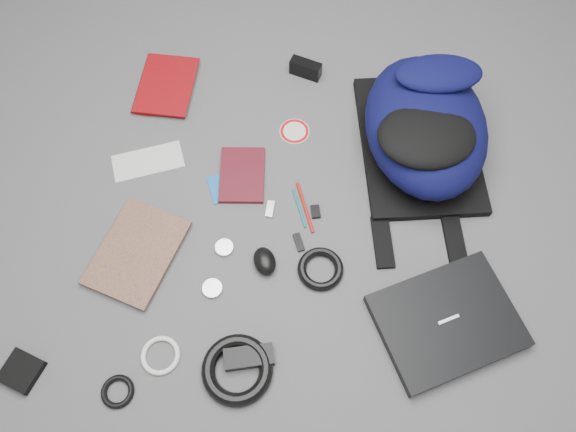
# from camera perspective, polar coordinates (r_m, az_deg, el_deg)

# --- Properties ---
(ground) EXTENTS (4.00, 4.00, 0.00)m
(ground) POSITION_cam_1_polar(r_m,az_deg,el_deg) (1.54, 0.00, -0.32)
(ground) COLOR #4F4F51
(ground) RESTS_ON ground
(backpack) EXTENTS (0.43, 0.56, 0.21)m
(backpack) POSITION_cam_1_polar(r_m,az_deg,el_deg) (1.61, 13.79, 8.94)
(backpack) COLOR black
(backpack) RESTS_ON ground
(laptop) EXTENTS (0.42, 0.38, 0.03)m
(laptop) POSITION_cam_1_polar(r_m,az_deg,el_deg) (1.48, 15.84, -10.24)
(laptop) COLOR black
(laptop) RESTS_ON ground
(textbook_red) EXTENTS (0.17, 0.23, 0.02)m
(textbook_red) POSITION_cam_1_polar(r_m,az_deg,el_deg) (1.83, -14.85, 12.93)
(textbook_red) COLOR maroon
(textbook_red) RESTS_ON ground
(comic_book) EXTENTS (0.26, 0.31, 0.02)m
(comic_book) POSITION_cam_1_polar(r_m,az_deg,el_deg) (1.58, -18.11, -2.30)
(comic_book) COLOR #C76E0E
(comic_book) RESTS_ON ground
(envelope) EXTENTS (0.22, 0.16, 0.00)m
(envelope) POSITION_cam_1_polar(r_m,az_deg,el_deg) (1.67, -14.04, 5.40)
(envelope) COLOR silver
(envelope) RESTS_ON ground
(dvd_case) EXTENTS (0.14, 0.19, 0.01)m
(dvd_case) POSITION_cam_1_polar(r_m,az_deg,el_deg) (1.60, -4.68, 4.18)
(dvd_case) COLOR #3B0B12
(dvd_case) RESTS_ON ground
(compact_camera) EXTENTS (0.10, 0.06, 0.05)m
(compact_camera) POSITION_cam_1_polar(r_m,az_deg,el_deg) (1.79, 1.80, 14.75)
(compact_camera) COLOR black
(compact_camera) RESTS_ON ground
(sticker_disc) EXTENTS (0.09, 0.09, 0.00)m
(sticker_disc) POSITION_cam_1_polar(r_m,az_deg,el_deg) (1.68, 0.66, 8.58)
(sticker_disc) COLOR silver
(sticker_disc) RESTS_ON ground
(pen_teal) EXTENTS (0.05, 0.12, 0.01)m
(pen_teal) POSITION_cam_1_polar(r_m,az_deg,el_deg) (1.55, 1.15, 0.79)
(pen_teal) COLOR #0B696A
(pen_teal) RESTS_ON ground
(pen_red) EXTENTS (0.06, 0.15, 0.01)m
(pen_red) POSITION_cam_1_polar(r_m,az_deg,el_deg) (1.55, 1.74, 0.89)
(pen_red) COLOR #AC160D
(pen_red) RESTS_ON ground
(id_badge) EXTENTS (0.09, 0.11, 0.00)m
(id_badge) POSITION_cam_1_polar(r_m,az_deg,el_deg) (1.59, -6.91, 2.82)
(id_badge) COLOR #165FA7
(id_badge) RESTS_ON ground
(usb_black) EXTENTS (0.04, 0.06, 0.01)m
(usb_black) POSITION_cam_1_polar(r_m,az_deg,el_deg) (1.50, 1.10, -2.69)
(usb_black) COLOR black
(usb_black) RESTS_ON ground
(usb_silver) EXTENTS (0.02, 0.05, 0.01)m
(usb_silver) POSITION_cam_1_polar(r_m,az_deg,el_deg) (1.55, -1.84, 0.70)
(usb_silver) COLOR silver
(usb_silver) RESTS_ON ground
(key_fob) EXTENTS (0.03, 0.04, 0.01)m
(key_fob) POSITION_cam_1_polar(r_m,az_deg,el_deg) (1.54, 2.81, 0.44)
(key_fob) COLOR black
(key_fob) RESTS_ON ground
(mouse) EXTENTS (0.08, 0.10, 0.04)m
(mouse) POSITION_cam_1_polar(r_m,az_deg,el_deg) (1.47, -2.39, -4.61)
(mouse) COLOR black
(mouse) RESTS_ON ground
(headphone_left) EXTENTS (0.06, 0.06, 0.01)m
(headphone_left) POSITION_cam_1_polar(r_m,az_deg,el_deg) (1.51, -6.49, -3.22)
(headphone_left) COLOR silver
(headphone_left) RESTS_ON ground
(headphone_right) EXTENTS (0.06, 0.06, 0.01)m
(headphone_right) POSITION_cam_1_polar(r_m,az_deg,el_deg) (1.47, -7.69, -7.31)
(headphone_right) COLOR #A9A9AB
(headphone_right) RESTS_ON ground
(cable_coil) EXTENTS (0.15, 0.15, 0.02)m
(cable_coil) POSITION_cam_1_polar(r_m,az_deg,el_deg) (1.47, 3.32, -5.39)
(cable_coil) COLOR black
(cable_coil) RESTS_ON ground
(power_brick) EXTENTS (0.13, 0.08, 0.03)m
(power_brick) POSITION_cam_1_polar(r_m,az_deg,el_deg) (1.41, -3.99, -14.11)
(power_brick) COLOR black
(power_brick) RESTS_ON ground
(power_cord_coil) EXTENTS (0.21, 0.21, 0.03)m
(power_cord_coil) POSITION_cam_1_polar(r_m,az_deg,el_deg) (1.40, -5.18, -15.28)
(power_cord_coil) COLOR black
(power_cord_coil) RESTS_ON ground
(pouch) EXTENTS (0.11, 0.11, 0.02)m
(pouch) POSITION_cam_1_polar(r_m,az_deg,el_deg) (1.54, -25.45, -14.03)
(pouch) COLOR black
(pouch) RESTS_ON ground
(earbud_coil) EXTENTS (0.10, 0.10, 0.01)m
(earbud_coil) POSITION_cam_1_polar(r_m,az_deg,el_deg) (1.46, -16.92, -16.69)
(earbud_coil) COLOR black
(earbud_coil) RESTS_ON ground
(white_cable_coil) EXTENTS (0.11, 0.11, 0.01)m
(white_cable_coil) POSITION_cam_1_polar(r_m,az_deg,el_deg) (1.45, -12.84, -13.65)
(white_cable_coil) COLOR silver
(white_cable_coil) RESTS_ON ground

